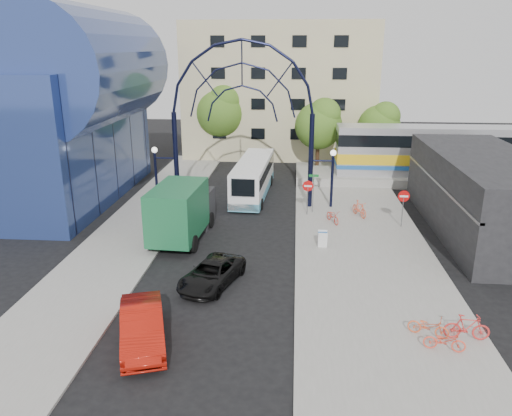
# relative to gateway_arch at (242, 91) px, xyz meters

# --- Properties ---
(ground) EXTENTS (120.00, 120.00, 0.00)m
(ground) POSITION_rel_gateway_arch_xyz_m (0.00, -14.00, -8.56)
(ground) COLOR black
(ground) RESTS_ON ground
(sidewalk_east) EXTENTS (8.00, 56.00, 0.12)m
(sidewalk_east) POSITION_rel_gateway_arch_xyz_m (8.00, -10.00, -8.50)
(sidewalk_east) COLOR gray
(sidewalk_east) RESTS_ON ground
(plaza_west) EXTENTS (5.00, 50.00, 0.12)m
(plaza_west) POSITION_rel_gateway_arch_xyz_m (-6.50, -8.00, -8.50)
(plaza_west) COLOR gray
(plaza_west) RESTS_ON ground
(gateway_arch) EXTENTS (13.64, 0.44, 12.10)m
(gateway_arch) POSITION_rel_gateway_arch_xyz_m (0.00, 0.00, 0.00)
(gateway_arch) COLOR black
(gateway_arch) RESTS_ON ground
(stop_sign) EXTENTS (0.80, 0.07, 2.50)m
(stop_sign) POSITION_rel_gateway_arch_xyz_m (4.80, -2.00, -6.56)
(stop_sign) COLOR slate
(stop_sign) RESTS_ON sidewalk_east
(do_not_enter_sign) EXTENTS (0.76, 0.07, 2.48)m
(do_not_enter_sign) POSITION_rel_gateway_arch_xyz_m (11.00, -4.00, -6.58)
(do_not_enter_sign) COLOR slate
(do_not_enter_sign) RESTS_ON sidewalk_east
(street_name_sign) EXTENTS (0.70, 0.70, 2.80)m
(street_name_sign) POSITION_rel_gateway_arch_xyz_m (5.20, -1.40, -6.43)
(street_name_sign) COLOR slate
(street_name_sign) RESTS_ON sidewalk_east
(sandwich_board) EXTENTS (0.55, 0.61, 0.99)m
(sandwich_board) POSITION_rel_gateway_arch_xyz_m (5.60, -8.02, -7.81)
(sandwich_board) COLOR white
(sandwich_board) RESTS_ON sidewalk_east
(transit_hall) EXTENTS (16.50, 18.00, 14.50)m
(transit_hall) POSITION_rel_gateway_arch_xyz_m (-15.30, 1.00, -1.86)
(transit_hall) COLOR navy
(transit_hall) RESTS_ON ground
(commercial_block_east) EXTENTS (6.00, 16.00, 5.00)m
(commercial_block_east) POSITION_rel_gateway_arch_xyz_m (16.00, -4.00, -6.06)
(commercial_block_east) COLOR black
(commercial_block_east) RESTS_ON ground
(apartment_block) EXTENTS (20.00, 12.10, 14.00)m
(apartment_block) POSITION_rel_gateway_arch_xyz_m (2.00, 20.97, -1.55)
(apartment_block) COLOR beige
(apartment_block) RESTS_ON ground
(train_platform) EXTENTS (32.00, 5.00, 0.80)m
(train_platform) POSITION_rel_gateway_arch_xyz_m (20.00, 8.00, -8.16)
(train_platform) COLOR gray
(train_platform) RESTS_ON ground
(train_car) EXTENTS (25.10, 3.05, 4.20)m
(train_car) POSITION_rel_gateway_arch_xyz_m (20.00, 8.00, -5.66)
(train_car) COLOR #B7B7BC
(train_car) RESTS_ON train_platform
(tree_north_a) EXTENTS (4.48, 4.48, 7.00)m
(tree_north_a) POSITION_rel_gateway_arch_xyz_m (6.12, 11.93, -3.95)
(tree_north_a) COLOR #382314
(tree_north_a) RESTS_ON ground
(tree_north_b) EXTENTS (5.12, 5.12, 8.00)m
(tree_north_b) POSITION_rel_gateway_arch_xyz_m (-3.88, 15.93, -3.29)
(tree_north_b) COLOR #382314
(tree_north_b) RESTS_ON ground
(tree_north_c) EXTENTS (4.16, 4.16, 6.50)m
(tree_north_c) POSITION_rel_gateway_arch_xyz_m (12.12, 13.93, -4.28)
(tree_north_c) COLOR #382314
(tree_north_c) RESTS_ON ground
(city_bus) EXTENTS (2.87, 10.46, 2.84)m
(city_bus) POSITION_rel_gateway_arch_xyz_m (0.51, 3.03, -7.07)
(city_bus) COLOR white
(city_bus) RESTS_ON ground
(green_truck) EXTENTS (3.14, 7.31, 3.61)m
(green_truck) POSITION_rel_gateway_arch_xyz_m (-3.06, -6.82, -6.75)
(green_truck) COLOR black
(green_truck) RESTS_ON ground
(black_suv) EXTENTS (3.36, 4.94, 1.26)m
(black_suv) POSITION_rel_gateway_arch_xyz_m (-0.20, -13.23, -7.93)
(black_suv) COLOR black
(black_suv) RESTS_ON ground
(red_sedan) EXTENTS (3.06, 5.07, 1.58)m
(red_sedan) POSITION_rel_gateway_arch_xyz_m (-2.14, -18.63, -7.77)
(red_sedan) COLOR #A6140A
(red_sedan) RESTS_ON ground
(bike_near_a) EXTENTS (1.21, 1.80, 0.90)m
(bike_near_a) POSITION_rel_gateway_arch_xyz_m (6.50, -3.58, -7.99)
(bike_near_a) COLOR red
(bike_near_a) RESTS_ON sidewalk_east
(bike_near_b) EXTENTS (1.21, 1.90, 1.11)m
(bike_near_b) POSITION_rel_gateway_arch_xyz_m (8.44, -2.10, -7.88)
(bike_near_b) COLOR #F15430
(bike_near_b) RESTS_ON sidewalk_east
(bike_far_a) EXTENTS (1.68, 0.84, 0.84)m
(bike_far_a) POSITION_rel_gateway_arch_xyz_m (9.88, -18.34, -8.02)
(bike_far_a) COLOR #F24730
(bike_far_a) RESTS_ON sidewalk_east
(bike_far_b) EXTENTS (1.87, 0.64, 1.10)m
(bike_far_b) POSITION_rel_gateway_arch_xyz_m (10.99, -17.46, -7.88)
(bike_far_b) COLOR red
(bike_far_b) RESTS_ON sidewalk_east
(bike_far_c) EXTENTS (1.76, 1.16, 0.87)m
(bike_far_c) POSITION_rel_gateway_arch_xyz_m (9.50, -17.32, -8.00)
(bike_far_c) COLOR #EA5A2E
(bike_far_c) RESTS_ON sidewalk_east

